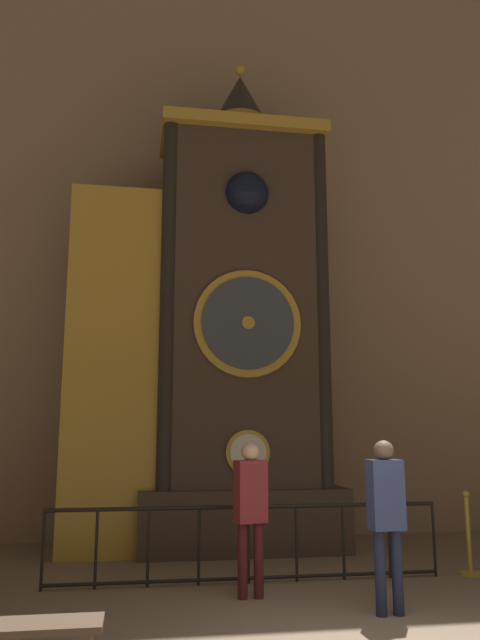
% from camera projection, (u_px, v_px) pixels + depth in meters
% --- Properties ---
extents(cathedral_back_wall, '(24.00, 0.32, 14.17)m').
position_uv_depth(cathedral_back_wall, '(247.00, 164.00, 12.37)').
color(cathedral_back_wall, '#997A5B').
rests_on(cathedral_back_wall, ground_plane).
extents(clock_tower, '(4.39, 1.81, 8.37)m').
position_uv_depth(clock_tower, '(210.00, 333.00, 10.30)').
color(clock_tower, '#423328').
rests_on(clock_tower, ground_plane).
extents(railing_fence, '(4.89, 0.05, 0.92)m').
position_uv_depth(railing_fence, '(248.00, 539.00, 7.64)').
color(railing_fence, black).
rests_on(railing_fence, ground_plane).
extents(visitor_near, '(0.38, 0.29, 1.68)m').
position_uv_depth(visitor_near, '(250.00, 503.00, 7.02)').
color(visitor_near, '#461518').
rests_on(visitor_near, ground_plane).
extents(visitor_far, '(0.35, 0.23, 1.71)m').
position_uv_depth(visitor_far, '(386.00, 508.00, 6.38)').
color(visitor_far, '#1B213A').
rests_on(visitor_far, ground_plane).
extents(stanchion_post, '(0.28, 0.28, 1.05)m').
position_uv_depth(stanchion_post, '(469.00, 547.00, 8.06)').
color(stanchion_post, '#B28E33').
rests_on(stanchion_post, ground_plane).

